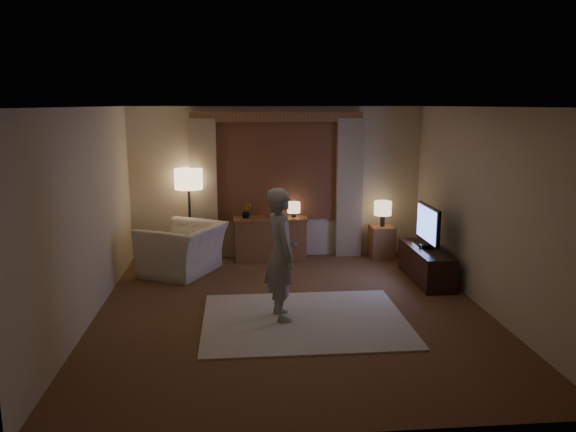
{
  "coord_description": "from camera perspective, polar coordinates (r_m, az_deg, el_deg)",
  "views": [
    {
      "loc": [
        -0.68,
        -6.82,
        2.63
      ],
      "look_at": [
        -0.0,
        0.6,
        1.14
      ],
      "focal_mm": 35.0,
      "sensor_mm": 36.0,
      "label": 1
    }
  ],
  "objects": [
    {
      "name": "rug",
      "position": [
        7.06,
        1.7,
        -10.51
      ],
      "size": [
        2.5,
        2.0,
        0.02
      ],
      "primitive_type": "cube",
      "color": "beige",
      "rests_on": "floor"
    },
    {
      "name": "plant",
      "position": [
        9.49,
        -4.22,
        0.44
      ],
      "size": [
        0.17,
        0.13,
        0.3
      ],
      "primitive_type": "imported",
      "color": "#999999",
      "rests_on": "sideboard"
    },
    {
      "name": "picture_frame",
      "position": [
        9.51,
        -1.81,
        0.19
      ],
      "size": [
        0.16,
        0.02,
        0.2
      ],
      "primitive_type": "cube",
      "color": "brown",
      "rests_on": "sideboard"
    },
    {
      "name": "side_table",
      "position": [
        9.88,
        9.5,
        -2.63
      ],
      "size": [
        0.4,
        0.4,
        0.56
      ],
      "primitive_type": "cube",
      "color": "brown",
      "rests_on": "floor"
    },
    {
      "name": "armchair",
      "position": [
        9.0,
        -10.63,
        -3.34
      ],
      "size": [
        1.47,
        1.54,
        0.78
      ],
      "primitive_type": "imported",
      "rotation": [
        0.0,
        0.0,
        -2.04
      ],
      "color": "beige",
      "rests_on": "floor"
    },
    {
      "name": "person",
      "position": [
        6.86,
        -0.71,
        -3.86
      ],
      "size": [
        0.49,
        0.66,
        1.63
      ],
      "primitive_type": "imported",
      "rotation": [
        0.0,
        0.0,
        1.75
      ],
      "color": "#9A968E",
      "rests_on": "rug"
    },
    {
      "name": "sideboard",
      "position": [
        9.61,
        -1.79,
        -2.44
      ],
      "size": [
        1.2,
        0.4,
        0.7
      ],
      "primitive_type": "cube",
      "color": "brown",
      "rests_on": "floor"
    },
    {
      "name": "tv_stand",
      "position": [
        8.78,
        13.86,
        -4.79
      ],
      "size": [
        0.45,
        1.4,
        0.5
      ],
      "primitive_type": "cube",
      "color": "black",
      "rests_on": "floor"
    },
    {
      "name": "tv",
      "position": [
        8.63,
        14.04,
        -0.9
      ],
      "size": [
        0.22,
        0.9,
        0.65
      ],
      "color": "black",
      "rests_on": "tv_stand"
    },
    {
      "name": "table_lamp_side",
      "position": [
        9.76,
        9.61,
        0.72
      ],
      "size": [
        0.3,
        0.3,
        0.44
      ],
      "color": "black",
      "rests_on": "side_table"
    },
    {
      "name": "floor_lamp",
      "position": [
        9.45,
        -10.06,
        3.21
      ],
      "size": [
        0.46,
        0.46,
        1.59
      ],
      "color": "black",
      "rests_on": "floor"
    },
    {
      "name": "room",
      "position": [
        7.47,
        0.09,
        1.29
      ],
      "size": [
        5.04,
        5.54,
        2.64
      ],
      "color": "brown",
      "rests_on": "ground"
    },
    {
      "name": "table_lamp_sideboard",
      "position": [
        9.53,
        0.59,
        0.81
      ],
      "size": [
        0.22,
        0.22,
        0.3
      ],
      "color": "black",
      "rests_on": "sideboard"
    }
  ]
}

